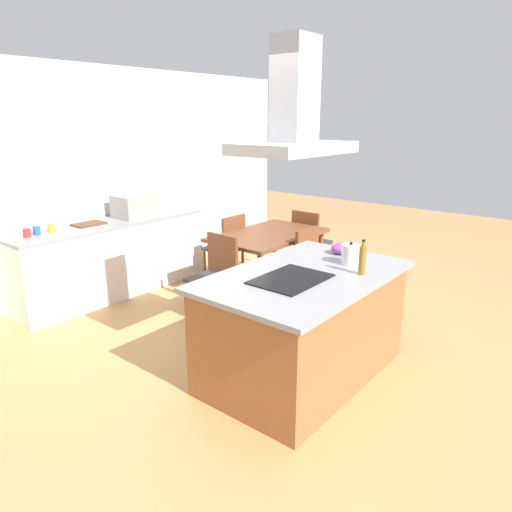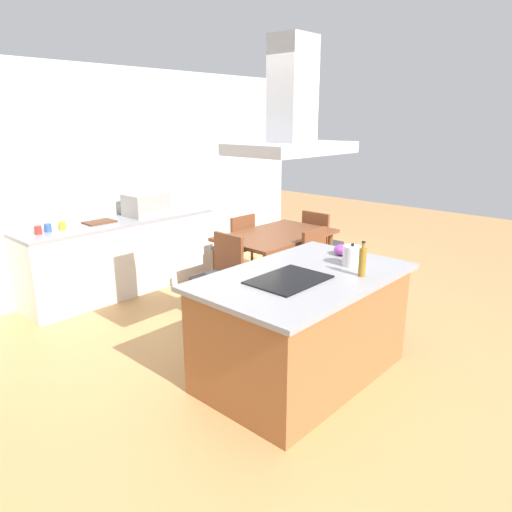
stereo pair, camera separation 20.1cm
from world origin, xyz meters
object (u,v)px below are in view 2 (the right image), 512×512
object	(u,v)px
dining_table	(276,240)
chair_at_right_end	(319,239)
range_hood	(292,117)
chair_facing_back_wall	(237,243)
chair_at_left_end	(222,270)
olive_oil_bottle	(362,261)
coffee_mug_yellow	(62,226)
tea_kettle	(352,256)
coffee_mug_blue	(48,228)
cooktop	(289,280)
chair_facing_island	(321,264)
countertop_microwave	(146,204)
cutting_board	(99,222)
coffee_mug_red	(38,230)
mixing_bowl	(344,250)

from	to	relation	value
dining_table	chair_at_right_end	world-z (taller)	chair_at_right_end
dining_table	range_hood	bearing A→B (deg)	-137.47
chair_facing_back_wall	range_hood	bearing A→B (deg)	-126.65
chair_at_left_end	chair_facing_back_wall	size ratio (longest dim) A/B	1.00
olive_oil_bottle	coffee_mug_yellow	xyz separation A→B (m)	(-0.84, 3.28, -0.08)
tea_kettle	chair_at_left_end	distance (m)	1.66
coffee_mug_blue	chair_at_right_end	xyz separation A→B (m)	(3.00, -1.51, -0.44)
cooktop	dining_table	xyz separation A→B (m)	(1.56, 1.43, -0.24)
chair_facing_island	range_hood	size ratio (longest dim) A/B	0.99
dining_table	range_hood	xyz separation A→B (m)	(-1.56, -1.43, 1.43)
olive_oil_bottle	coffee_mug_blue	size ratio (longest dim) A/B	3.14
countertop_microwave	cutting_board	xyz separation A→B (m)	(-0.64, 0.05, -0.13)
cooktop	range_hood	bearing A→B (deg)	0.00
chair_facing_island	range_hood	bearing A→B (deg)	-153.87
coffee_mug_blue	chair_at_right_end	bearing A→B (deg)	-26.65
dining_table	chair_at_left_end	world-z (taller)	chair_at_left_end
chair_at_left_end	coffee_mug_blue	bearing A→B (deg)	127.84
countertop_microwave	chair_facing_island	distance (m)	2.34
tea_kettle	range_hood	xyz separation A→B (m)	(-0.65, 0.16, 1.12)
cooktop	coffee_mug_yellow	xyz separation A→B (m)	(-0.37, 2.92, 0.04)
coffee_mug_yellow	chair_facing_back_wall	world-z (taller)	coffee_mug_yellow
cooktop	coffee_mug_yellow	world-z (taller)	coffee_mug_yellow
chair_facing_back_wall	coffee_mug_yellow	bearing A→B (deg)	156.87
cooktop	coffee_mug_blue	world-z (taller)	coffee_mug_blue
tea_kettle	cutting_board	world-z (taller)	tea_kettle
coffee_mug_yellow	olive_oil_bottle	bearing A→B (deg)	-75.67
cooktop	cutting_board	distance (m)	2.93
coffee_mug_red	chair_at_right_end	size ratio (longest dim) A/B	0.10
coffee_mug_blue	chair_at_left_end	bearing A→B (deg)	-52.16
mixing_bowl	coffee_mug_yellow	distance (m)	3.12
cooktop	coffee_mug_yellow	distance (m)	2.94
coffee_mug_blue	dining_table	bearing A→B (deg)	-35.83
mixing_bowl	dining_table	xyz separation A→B (m)	(0.68, 1.37, -0.28)
chair_at_left_end	tea_kettle	bearing A→B (deg)	-89.70
mixing_bowl	dining_table	distance (m)	1.55
olive_oil_bottle	mixing_bowl	size ratio (longest dim) A/B	1.61
chair_at_left_end	range_hood	distance (m)	2.24
countertop_microwave	tea_kettle	bearing A→B (deg)	-91.30
tea_kettle	dining_table	bearing A→B (deg)	60.25
tea_kettle	coffee_mug_yellow	bearing A→B (deg)	108.39
mixing_bowl	coffee_mug_red	xyz separation A→B (m)	(-1.52, 2.84, -0.00)
chair_at_right_end	mixing_bowl	bearing A→B (deg)	-139.50
cutting_board	range_hood	world-z (taller)	range_hood
tea_kettle	coffee_mug_red	xyz separation A→B (m)	(-1.30, 3.06, -0.04)
tea_kettle	olive_oil_bottle	bearing A→B (deg)	-132.47
coffee_mug_blue	chair_facing_island	xyz separation A→B (m)	(2.08, -2.17, -0.44)
tea_kettle	range_hood	bearing A→B (deg)	166.45
range_hood	chair_at_left_end	bearing A→B (deg)	65.77
coffee_mug_red	chair_at_left_end	bearing A→B (deg)	-48.83
olive_oil_bottle	dining_table	xyz separation A→B (m)	(1.09, 1.79, -0.35)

